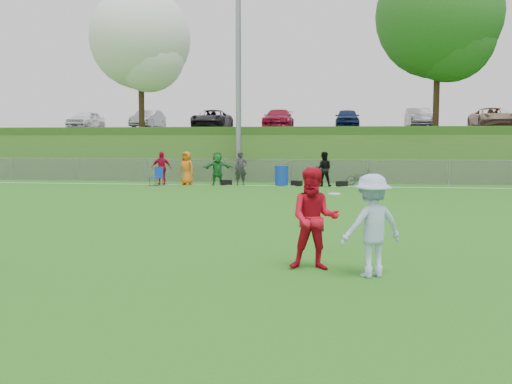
% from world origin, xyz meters
% --- Properties ---
extents(ground, '(120.00, 120.00, 0.00)m').
position_xyz_m(ground, '(0.00, 0.00, 0.00)').
color(ground, '#266A16').
rests_on(ground, ground).
extents(sideline_far, '(60.00, 0.10, 0.01)m').
position_xyz_m(sideline_far, '(0.00, 18.00, 0.01)').
color(sideline_far, white).
rests_on(sideline_far, ground).
extents(fence, '(58.00, 0.06, 1.30)m').
position_xyz_m(fence, '(0.00, 20.00, 0.65)').
color(fence, gray).
rests_on(fence, ground).
extents(light_pole, '(1.20, 0.40, 12.15)m').
position_xyz_m(light_pole, '(-3.00, 20.80, 6.71)').
color(light_pole, gray).
rests_on(light_pole, ground).
extents(berm, '(120.00, 18.00, 3.00)m').
position_xyz_m(berm, '(0.00, 31.00, 1.50)').
color(berm, '#2B5618').
rests_on(berm, ground).
extents(parking_lot, '(120.00, 12.00, 0.10)m').
position_xyz_m(parking_lot, '(0.00, 33.00, 3.05)').
color(parking_lot, black).
rests_on(parking_lot, berm).
extents(tree_white_flowering, '(6.30, 6.30, 8.78)m').
position_xyz_m(tree_white_flowering, '(-9.84, 24.92, 8.32)').
color(tree_white_flowering, black).
rests_on(tree_white_flowering, berm).
extents(tree_green_near, '(7.14, 7.14, 9.95)m').
position_xyz_m(tree_green_near, '(8.16, 24.42, 9.03)').
color(tree_green_near, black).
rests_on(tree_green_near, berm).
extents(car_row, '(32.04, 5.18, 1.44)m').
position_xyz_m(car_row, '(-1.17, 32.00, 3.82)').
color(car_row, white).
rests_on(car_row, parking_lot).
extents(spectator_row, '(9.18, 1.08, 1.69)m').
position_xyz_m(spectator_row, '(-3.09, 18.00, 0.85)').
color(spectator_row, '#B50C2E').
rests_on(spectator_row, ground).
extents(gear_bags, '(8.03, 0.56, 0.26)m').
position_xyz_m(gear_bags, '(1.04, 18.10, 0.13)').
color(gear_bags, black).
rests_on(gear_bags, ground).
extents(player_red_center, '(0.88, 0.70, 1.79)m').
position_xyz_m(player_red_center, '(2.07, -0.18, 0.90)').
color(player_red_center, red).
rests_on(player_red_center, ground).
extents(player_blue, '(1.27, 1.09, 1.71)m').
position_xyz_m(player_blue, '(3.03, -0.57, 0.85)').
color(player_blue, '#ACC5EF').
rests_on(player_blue, ground).
extents(frisbee, '(0.24, 0.24, 0.02)m').
position_xyz_m(frisbee, '(2.40, 1.19, 1.21)').
color(frisbee, white).
rests_on(frisbee, ground).
extents(recycling_bin, '(0.84, 0.84, 1.00)m').
position_xyz_m(recycling_bin, '(-0.37, 18.21, 0.50)').
color(recycling_bin, '#1038B1').
rests_on(recycling_bin, ground).
extents(camp_chair, '(0.66, 0.66, 0.92)m').
position_xyz_m(camp_chair, '(-6.55, 17.26, 0.27)').
color(camp_chair, '#0F3DA9').
rests_on(camp_chair, ground).
extents(bicycle, '(1.60, 0.98, 0.80)m').
position_xyz_m(bicycle, '(3.54, 19.00, 0.40)').
color(bicycle, '#333336').
rests_on(bicycle, ground).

